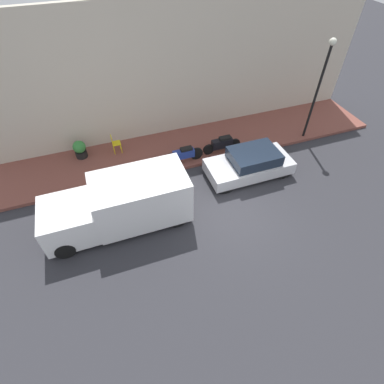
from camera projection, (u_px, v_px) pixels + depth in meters
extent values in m
plane|color=#2D2D33|center=(232.00, 213.00, 12.21)|extent=(60.00, 60.00, 0.00)
cube|color=brown|center=(193.00, 145.00, 15.31)|extent=(3.12, 19.26, 0.15)
cube|color=beige|center=(181.00, 71.00, 14.20)|extent=(0.30, 19.26, 6.43)
cube|color=silver|center=(249.00, 166.00, 13.56)|extent=(1.76, 3.84, 0.55)
cube|color=#192333|center=(254.00, 156.00, 13.24)|extent=(1.55, 2.11, 0.50)
cylinder|color=black|center=(226.00, 187.00, 12.81)|extent=(0.20, 0.67, 0.67)
cylinder|color=black|center=(213.00, 165.00, 13.82)|extent=(0.20, 0.67, 0.67)
cylinder|color=black|center=(284.00, 172.00, 13.49)|extent=(0.20, 0.67, 0.67)
cylinder|color=black|center=(268.00, 152.00, 14.49)|extent=(0.20, 0.67, 0.67)
cube|color=white|center=(141.00, 197.00, 11.27)|extent=(2.01, 3.49, 1.86)
cube|color=white|center=(69.00, 221.00, 10.84)|extent=(1.91, 1.88, 1.30)
cube|color=#192333|center=(58.00, 216.00, 10.52)|extent=(1.71, 1.03, 0.52)
cylinder|color=black|center=(65.00, 250.00, 10.53)|extent=(0.22, 0.71, 0.71)
cylinder|color=black|center=(63.00, 214.00, 11.69)|extent=(0.22, 0.71, 0.71)
cylinder|color=black|center=(178.00, 219.00, 11.51)|extent=(0.22, 0.71, 0.71)
cylinder|color=black|center=(165.00, 189.00, 12.67)|extent=(0.22, 0.71, 0.71)
cube|color=black|center=(222.00, 143.00, 14.52)|extent=(0.30, 1.04, 0.46)
cube|color=black|center=(225.00, 138.00, 14.35)|extent=(0.27, 0.57, 0.12)
cylinder|color=black|center=(208.00, 149.00, 14.49)|extent=(0.10, 0.54, 0.54)
cylinder|color=black|center=(235.00, 144.00, 14.82)|extent=(0.10, 0.54, 0.54)
cube|color=navy|center=(184.00, 154.00, 13.95)|extent=(0.30, 1.01, 0.39)
cube|color=black|center=(186.00, 149.00, 13.80)|extent=(0.27, 0.55, 0.12)
cylinder|color=black|center=(171.00, 159.00, 13.90)|extent=(0.10, 0.62, 0.62)
cylinder|color=black|center=(196.00, 154.00, 14.20)|extent=(0.10, 0.62, 0.62)
cylinder|color=black|center=(316.00, 95.00, 14.15)|extent=(0.12, 0.12, 4.58)
sphere|color=silver|center=(333.00, 42.00, 12.46)|extent=(0.31, 0.31, 0.31)
cylinder|color=black|center=(81.00, 154.00, 14.42)|extent=(0.54, 0.54, 0.34)
sphere|color=#337F38|center=(79.00, 147.00, 14.13)|extent=(0.59, 0.59, 0.59)
cube|color=yellow|center=(116.00, 143.00, 14.47)|extent=(0.40, 0.40, 0.04)
cube|color=yellow|center=(112.00, 140.00, 14.27)|extent=(0.40, 0.04, 0.40)
cylinder|color=yellow|center=(121.00, 149.00, 14.58)|extent=(0.04, 0.04, 0.48)
cylinder|color=yellow|center=(120.00, 145.00, 14.81)|extent=(0.04, 0.04, 0.48)
cylinder|color=yellow|center=(114.00, 150.00, 14.50)|extent=(0.04, 0.04, 0.48)
cylinder|color=yellow|center=(113.00, 146.00, 14.73)|extent=(0.04, 0.04, 0.48)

